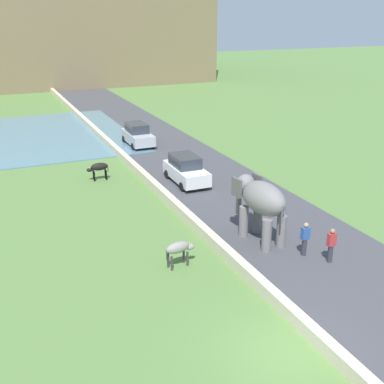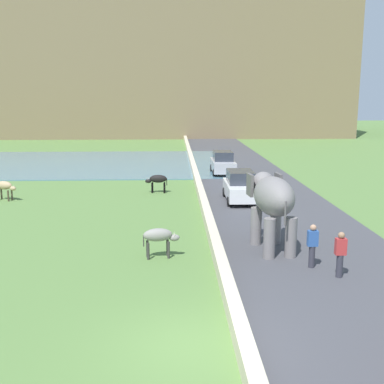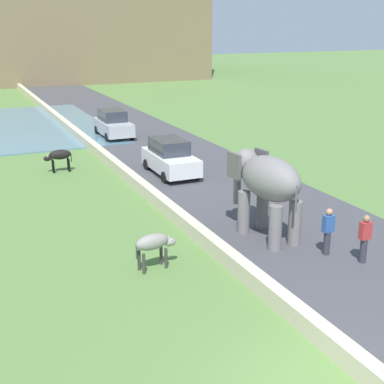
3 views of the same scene
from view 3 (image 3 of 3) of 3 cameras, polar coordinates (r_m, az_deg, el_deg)
road_surface at (r=30.50m, az=-2.25°, el=4.00°), size 7.00×120.00×0.06m
barrier_wall at (r=27.41m, az=-8.06°, el=2.76°), size 0.40×110.00×0.53m
elephant at (r=18.37m, az=7.93°, el=1.03°), size 1.70×3.54×2.99m
person_beside_elephant at (r=17.66m, az=14.35°, el=-4.07°), size 0.36×0.22×1.63m
person_trailing at (r=17.40m, az=18.01°, el=-4.73°), size 0.36×0.22×1.63m
car_silver at (r=35.61m, az=-8.45°, el=7.24°), size 1.80×4.00×1.80m
car_white at (r=26.33m, az=-2.36°, el=3.73°), size 1.83×4.02×1.80m
cow_grey at (r=16.30m, az=-4.12°, el=-5.53°), size 1.42×0.59×1.15m
cow_black at (r=27.70m, az=-14.06°, el=3.78°), size 1.40×0.50×1.15m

